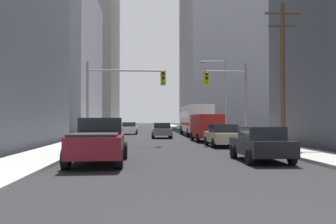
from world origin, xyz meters
TOP-DOWN VIEW (x-y plane):
  - sidewalk_left at (-6.58, 50.00)m, footprint 2.74×160.00m
  - sidewalk_right at (6.58, 50.00)m, footprint 2.74×160.00m
  - city_bus at (4.17, 37.91)m, footprint 2.69×11.54m
  - pickup_truck_maroon at (-3.60, 11.24)m, footprint 2.20×5.46m
  - cargo_van_red at (3.52, 26.60)m, footprint 2.16×5.25m
  - sedan_black at (3.35, 11.49)m, footprint 1.95×4.22m
  - sedan_beige at (3.58, 20.38)m, footprint 1.95×4.22m
  - sedan_grey at (0.02, 32.37)m, footprint 1.95×4.21m
  - sedan_white at (-3.54, 42.44)m, footprint 1.96×4.27m
  - traffic_signal_near_left at (-3.28, 22.63)m, footprint 5.76×0.44m
  - traffic_signal_near_right at (4.46, 22.63)m, footprint 3.23×0.44m
  - utility_pole_right at (6.85, 17.99)m, footprint 2.20×0.28m
  - street_lamp_right at (5.51, 29.83)m, footprint 2.50×0.32m
  - building_left_mid_office at (-15.95, 48.24)m, footprint 14.29×20.99m

SIDE VIEW (x-z plane):
  - sidewalk_left at x=-6.58m, z-range 0.00..0.15m
  - sidewalk_right at x=6.58m, z-range 0.00..0.15m
  - sedan_black at x=3.35m, z-range 0.01..1.53m
  - sedan_beige at x=3.58m, z-range 0.01..1.53m
  - sedan_grey at x=0.02m, z-range 0.01..1.53m
  - sedan_white at x=-3.54m, z-range 0.01..1.53m
  - pickup_truck_maroon at x=-3.60m, z-range -0.02..1.88m
  - cargo_van_red at x=3.52m, z-range 0.16..2.42m
  - city_bus at x=4.17m, z-range 0.23..3.63m
  - traffic_signal_near_right at x=4.46m, z-range 1.02..7.02m
  - traffic_signal_near_left at x=-3.28m, z-range 1.13..7.13m
  - street_lamp_right at x=5.51m, z-range 0.80..8.30m
  - utility_pole_right at x=6.85m, z-range 0.27..9.29m
  - building_left_mid_office at x=-15.95m, z-range 0.00..19.98m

